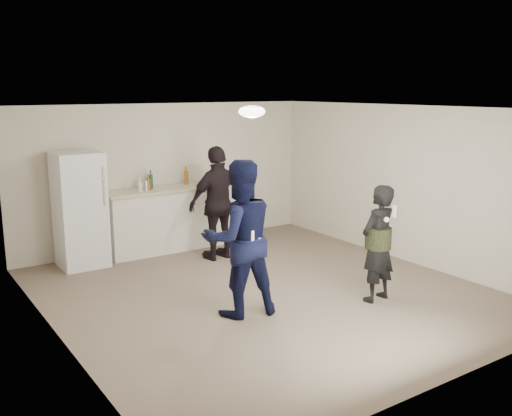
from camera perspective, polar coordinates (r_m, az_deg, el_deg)
floor at (r=7.95m, az=0.81°, el=-8.39°), size 6.00×6.00×0.00m
ceiling at (r=7.46m, az=0.87°, el=9.93°), size 6.00×6.00×0.00m
wall_back at (r=10.18m, az=-8.86°, el=3.26°), size 6.00×0.00×6.00m
wall_front at (r=5.49m, az=19.08°, el=-4.72°), size 6.00×0.00×6.00m
wall_left at (r=6.48m, az=-19.57°, el=-2.26°), size 0.00×6.00×6.00m
wall_right at (r=9.42m, az=14.71°, el=2.32°), size 0.00×6.00×6.00m
counter at (r=10.04m, az=-7.61°, el=-1.03°), size 2.60×0.56×1.05m
counter_top at (r=9.94m, az=-7.70°, el=2.04°), size 2.68×0.64×0.04m
fridge at (r=9.28m, az=-17.21°, el=-0.17°), size 0.70×0.70×1.80m
fridge_handle at (r=8.94m, az=-14.95°, el=2.13°), size 0.02×0.02×0.60m
ceiling_dome at (r=7.71m, az=-0.42°, el=9.63°), size 0.36×0.36×0.16m
shaker at (r=9.62m, az=-10.95°, el=2.23°), size 0.08×0.08×0.17m
man at (r=6.93m, az=-1.68°, el=-3.07°), size 1.07×0.90×1.93m
woman at (r=7.59m, az=12.10°, el=-3.50°), size 0.62×0.45×1.55m
camo_shorts at (r=7.57m, az=12.13°, el=-2.95°), size 0.34×0.34×0.28m
spectator at (r=9.26m, az=-3.76°, el=0.49°), size 1.12×0.52×1.86m
remote_man at (r=6.68m, az=-0.39°, el=-2.90°), size 0.04×0.04×0.15m
nunchuk_man at (r=6.79m, az=0.31°, el=-3.27°), size 0.07×0.07×0.07m
remote_woman at (r=7.32m, az=13.67°, el=-0.32°), size 0.04×0.04×0.15m
nunchuk_woman at (r=7.29m, az=12.92°, el=-1.14°), size 0.07×0.07×0.07m
bottle_cluster at (r=9.79m, az=-9.80°, el=2.59°), size 1.03×0.33×0.24m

